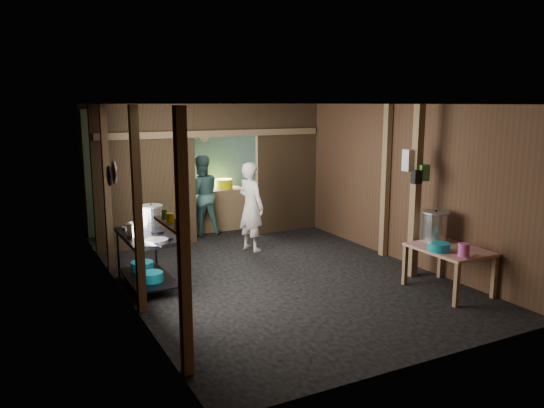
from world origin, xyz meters
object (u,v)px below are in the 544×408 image
stock_pot (435,227)px  cook (251,207)px  gas_range (148,261)px  pink_bucket (464,250)px  stove_pot_large (151,217)px  yellow_tub (224,184)px  prep_table (448,270)px

stock_pot → cook: cook is taller
gas_range → pink_bucket: bearing=-34.8°
stove_pot_large → stock_pot: size_ratio=0.78×
stove_pot_large → stock_pot: (3.64, -2.07, -0.11)m
gas_range → stove_pot_large: bearing=65.5°
cook → stock_pot: bearing=-165.1°
stock_pot → pink_bucket: size_ratio=2.63×
stove_pot_large → pink_bucket: stove_pot_large is taller
pink_bucket → yellow_tub: size_ratio=0.48×
prep_table → stock_pot: size_ratio=2.31×
stove_pot_large → yellow_tub: stove_pot_large is taller
stock_pot → pink_bucket: stock_pot is taller
gas_range → stock_pot: bearing=-24.0°
prep_table → pink_bucket: bearing=-110.7°
gas_range → stock_pot: stock_pot is taller
yellow_tub → cook: (-0.21, -1.79, -0.15)m
stove_pot_large → cook: size_ratio=0.22×
pink_bucket → cook: 3.86m
stock_pot → yellow_tub: stock_pot is taller
gas_range → stove_pot_large: size_ratio=3.73×
stock_pot → pink_bucket: bearing=-107.4°
stock_pot → yellow_tub: size_ratio=1.27×
gas_range → cook: bearing=27.3°
prep_table → yellow_tub: 5.21m
cook → yellow_tub: bearing=-22.2°
pink_bucket → prep_table: bearing=69.3°
stove_pot_large → stock_pot: 4.19m
prep_table → yellow_tub: (-1.33, 5.00, 0.64)m
gas_range → prep_table: 4.26m
prep_table → stock_pot: (0.10, 0.39, 0.52)m
prep_table → yellow_tub: yellow_tub is taller
stove_pot_large → cook: (1.99, 0.74, -0.15)m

